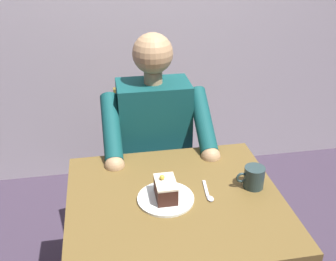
% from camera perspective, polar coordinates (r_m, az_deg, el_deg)
% --- Properties ---
extents(dining_table, '(0.84, 0.75, 0.72)m').
position_cam_1_polar(dining_table, '(1.64, 1.03, -12.57)').
color(dining_table, brown).
rests_on(dining_table, ground).
extents(chair, '(0.42, 0.42, 0.89)m').
position_cam_1_polar(chair, '(2.26, -2.26, -4.26)').
color(chair, brown).
rests_on(chair, ground).
extents(seated_person, '(0.53, 0.58, 1.23)m').
position_cam_1_polar(seated_person, '(2.03, -1.66, -3.20)').
color(seated_person, '#104545').
rests_on(seated_person, ground).
extents(dessert_plate, '(0.22, 0.22, 0.01)m').
position_cam_1_polar(dessert_plate, '(1.56, -0.31, -9.81)').
color(dessert_plate, white).
rests_on(dessert_plate, dining_table).
extents(cake_slice, '(0.08, 0.12, 0.10)m').
position_cam_1_polar(cake_slice, '(1.54, -0.32, -8.51)').
color(cake_slice, '#391C15').
rests_on(cake_slice, dessert_plate).
extents(coffee_cup, '(0.12, 0.08, 0.09)m').
position_cam_1_polar(coffee_cup, '(1.65, 12.20, -6.52)').
color(coffee_cup, '#273A3A').
rests_on(coffee_cup, dining_table).
extents(dessert_spoon, '(0.03, 0.14, 0.01)m').
position_cam_1_polar(dessert_spoon, '(1.60, 5.80, -9.04)').
color(dessert_spoon, silver).
rests_on(dessert_spoon, dining_table).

